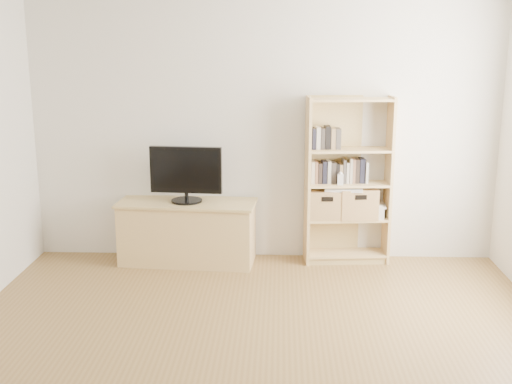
# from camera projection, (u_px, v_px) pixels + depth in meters

# --- Properties ---
(back_wall) EXTENTS (4.50, 0.02, 2.60)m
(back_wall) POSITION_uv_depth(u_px,v_px,m) (264.00, 127.00, 6.17)
(back_wall) COLOR silver
(back_wall) RESTS_ON floor
(tv_stand) EXTENTS (1.31, 0.57, 0.58)m
(tv_stand) POSITION_uv_depth(u_px,v_px,m) (188.00, 233.00, 6.20)
(tv_stand) COLOR tan
(tv_stand) RESTS_ON floor
(bookshelf) EXTENTS (0.82, 0.35, 1.61)m
(bookshelf) POSITION_uv_depth(u_px,v_px,m) (348.00, 181.00, 6.12)
(bookshelf) COLOR tan
(bookshelf) RESTS_ON floor
(television) EXTENTS (0.69, 0.11, 0.54)m
(television) POSITION_uv_depth(u_px,v_px,m) (186.00, 174.00, 6.06)
(television) COLOR black
(television) RESTS_ON tv_stand
(books_row_mid) EXTENTS (0.82, 0.26, 0.22)m
(books_row_mid) POSITION_uv_depth(u_px,v_px,m) (348.00, 171.00, 6.11)
(books_row_mid) COLOR #AB9F89
(books_row_mid) RESTS_ON bookshelf
(books_row_upper) EXTENTS (0.36, 0.15, 0.19)m
(books_row_upper) POSITION_uv_depth(u_px,v_px,m) (330.00, 139.00, 6.03)
(books_row_upper) COLOR #AB9F89
(books_row_upper) RESTS_ON bookshelf
(baby_monitor) EXTENTS (0.06, 0.04, 0.10)m
(baby_monitor) POSITION_uv_depth(u_px,v_px,m) (340.00, 180.00, 6.02)
(baby_monitor) COLOR white
(baby_monitor) RESTS_ON bookshelf
(basket_left) EXTENTS (0.35, 0.30, 0.28)m
(basket_left) POSITION_uv_depth(u_px,v_px,m) (325.00, 203.00, 6.15)
(basket_left) COLOR #8E6240
(basket_left) RESTS_ON bookshelf
(basket_right) EXTENTS (0.38, 0.32, 0.29)m
(basket_right) POSITION_uv_depth(u_px,v_px,m) (357.00, 202.00, 6.17)
(basket_right) COLOR #8E6240
(basket_right) RESTS_ON bookshelf
(laptop) EXTENTS (0.37, 0.28, 0.03)m
(laptop) POSITION_uv_depth(u_px,v_px,m) (344.00, 188.00, 6.11)
(laptop) COLOR white
(laptop) RESTS_ON basket_left
(magazine_stack) EXTENTS (0.20, 0.26, 0.11)m
(magazine_stack) POSITION_uv_depth(u_px,v_px,m) (375.00, 211.00, 6.20)
(magazine_stack) COLOR beige
(magazine_stack) RESTS_ON bookshelf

